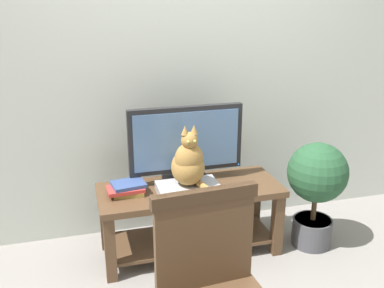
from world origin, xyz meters
TOP-DOWN VIEW (x-y plane):
  - back_wall at (0.00, 0.96)m, footprint 7.00×0.12m
  - tv_stand at (-0.07, 0.47)m, footprint 1.26×0.50m
  - tv at (-0.07, 0.58)m, footprint 0.80×0.20m
  - media_box at (-0.11, 0.40)m, footprint 0.41×0.24m
  - cat at (-0.10, 0.39)m, footprint 0.22×0.31m
  - book_stack at (-0.50, 0.48)m, footprint 0.26×0.20m
  - potted_plant at (0.82, 0.32)m, footprint 0.43×0.43m

SIDE VIEW (x-z plane):
  - tv_stand at x=-0.07m, z-range 0.09..0.59m
  - potted_plant at x=0.82m, z-range 0.09..0.88m
  - media_box at x=-0.11m, z-range 0.50..0.56m
  - book_stack at x=-0.50m, z-range 0.50..0.58m
  - cat at x=-0.10m, z-range 0.51..0.93m
  - tv at x=-0.07m, z-range 0.52..1.07m
  - back_wall at x=0.00m, z-range 0.00..2.80m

